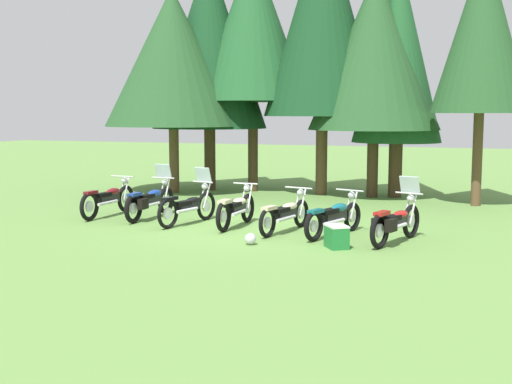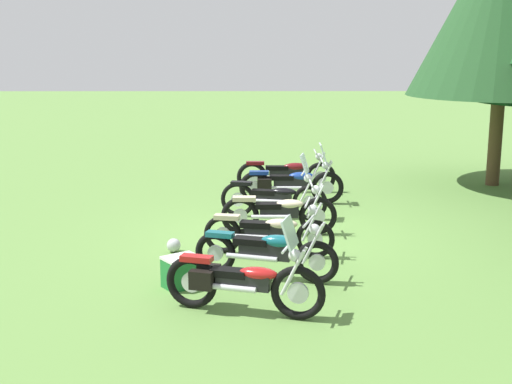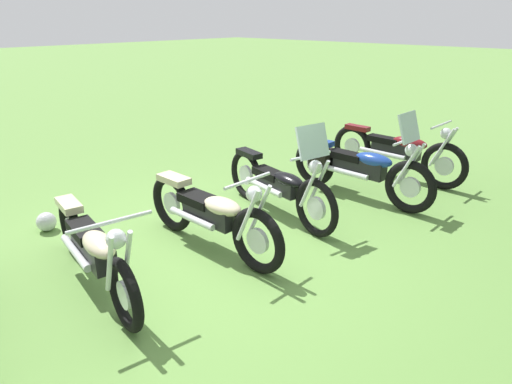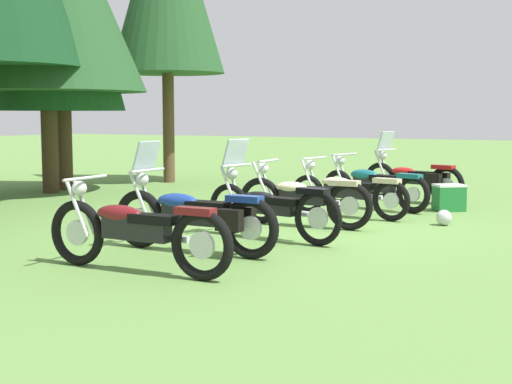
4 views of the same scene
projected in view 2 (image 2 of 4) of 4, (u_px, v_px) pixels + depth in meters
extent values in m
plane|color=#608C42|center=(276.00, 235.00, 13.18)|extent=(80.00, 80.00, 0.00)
torus|color=black|center=(320.00, 177.00, 16.90)|extent=(0.12, 0.75, 0.75)
cylinder|color=silver|center=(320.00, 177.00, 16.90)|extent=(0.05, 0.29, 0.29)
torus|color=black|center=(252.00, 177.00, 16.92)|extent=(0.12, 0.75, 0.75)
cylinder|color=silver|center=(252.00, 177.00, 16.92)|extent=(0.05, 0.29, 0.29)
cube|color=black|center=(286.00, 173.00, 16.88)|extent=(0.18, 0.83, 0.25)
ellipsoid|color=maroon|center=(296.00, 167.00, 16.85)|extent=(0.22, 0.59, 0.19)
cube|color=black|center=(277.00, 168.00, 16.86)|extent=(0.21, 0.56, 0.10)
cube|color=maroon|center=(255.00, 163.00, 16.84)|extent=(0.16, 0.44, 0.08)
cylinder|color=silver|center=(318.00, 165.00, 16.90)|extent=(0.05, 0.34, 0.65)
cylinder|color=silver|center=(318.00, 166.00, 16.77)|extent=(0.05, 0.34, 0.65)
cylinder|color=silver|center=(315.00, 152.00, 16.77)|extent=(0.70, 0.05, 0.04)
sphere|color=silver|center=(319.00, 157.00, 16.79)|extent=(0.17, 0.17, 0.17)
cylinder|color=silver|center=(279.00, 177.00, 16.80)|extent=(0.09, 0.83, 0.08)
torus|color=black|center=(327.00, 188.00, 15.68)|extent=(0.13, 0.75, 0.75)
cylinder|color=silver|center=(327.00, 188.00, 15.68)|extent=(0.05, 0.29, 0.28)
torus|color=black|center=(256.00, 188.00, 15.70)|extent=(0.13, 0.75, 0.75)
cylinder|color=silver|center=(256.00, 188.00, 15.70)|extent=(0.05, 0.29, 0.28)
cube|color=black|center=(291.00, 183.00, 15.67)|extent=(0.21, 0.81, 0.25)
ellipsoid|color=navy|center=(301.00, 176.00, 15.63)|extent=(0.26, 0.58, 0.20)
cube|color=black|center=(282.00, 178.00, 15.64)|extent=(0.24, 0.54, 0.10)
cube|color=navy|center=(259.00, 173.00, 15.62)|extent=(0.19, 0.44, 0.08)
cylinder|color=silver|center=(325.00, 174.00, 15.69)|extent=(0.05, 0.34, 0.65)
cylinder|color=silver|center=(325.00, 176.00, 15.55)|extent=(0.05, 0.34, 0.65)
cylinder|color=silver|center=(322.00, 160.00, 15.55)|extent=(0.68, 0.05, 0.04)
sphere|color=silver|center=(326.00, 165.00, 15.57)|extent=(0.17, 0.17, 0.17)
cylinder|color=silver|center=(284.00, 188.00, 15.56)|extent=(0.09, 0.81, 0.08)
cube|color=silver|center=(323.00, 152.00, 15.51)|extent=(0.44, 0.16, 0.39)
cube|color=black|center=(264.00, 182.00, 15.83)|extent=(0.15, 0.32, 0.26)
cube|color=black|center=(264.00, 185.00, 15.52)|extent=(0.15, 0.32, 0.26)
torus|color=black|center=(310.00, 203.00, 14.26)|extent=(0.23, 0.74, 0.73)
cylinder|color=silver|center=(310.00, 203.00, 14.26)|extent=(0.11, 0.29, 0.29)
torus|color=black|center=(238.00, 200.00, 14.54)|extent=(0.23, 0.74, 0.73)
cylinder|color=silver|center=(238.00, 200.00, 14.54)|extent=(0.11, 0.29, 0.29)
cube|color=black|center=(273.00, 197.00, 14.38)|extent=(0.33, 0.78, 0.20)
ellipsoid|color=black|center=(283.00, 192.00, 14.32)|extent=(0.34, 0.57, 0.16)
cube|color=black|center=(264.00, 192.00, 14.40)|extent=(0.32, 0.54, 0.10)
cube|color=black|center=(241.00, 183.00, 14.45)|extent=(0.26, 0.47, 0.08)
cylinder|color=silver|center=(308.00, 188.00, 14.27)|extent=(0.11, 0.34, 0.65)
cylinder|color=silver|center=(307.00, 189.00, 14.14)|extent=(0.11, 0.34, 0.65)
cylinder|color=silver|center=(304.00, 172.00, 14.15)|extent=(0.62, 0.16, 0.04)
sphere|color=silver|center=(308.00, 178.00, 14.16)|extent=(0.20, 0.20, 0.17)
cylinder|color=silver|center=(265.00, 201.00, 14.31)|extent=(0.23, 0.76, 0.08)
cube|color=silver|center=(305.00, 164.00, 14.11)|extent=(0.46, 0.24, 0.39)
torus|color=black|center=(318.00, 216.00, 13.16)|extent=(0.11, 0.73, 0.73)
cylinder|color=silver|center=(318.00, 216.00, 13.16)|extent=(0.05, 0.28, 0.28)
torus|color=black|center=(240.00, 216.00, 13.16)|extent=(0.11, 0.73, 0.73)
cylinder|color=silver|center=(240.00, 216.00, 13.16)|extent=(0.05, 0.28, 0.28)
cube|color=black|center=(279.00, 211.00, 13.14)|extent=(0.24, 0.74, 0.22)
ellipsoid|color=beige|center=(290.00, 204.00, 13.11)|extent=(0.29, 0.53, 0.17)
cube|color=black|center=(268.00, 206.00, 13.12)|extent=(0.27, 0.49, 0.10)
cube|color=beige|center=(244.00, 199.00, 13.09)|extent=(0.21, 0.44, 0.08)
cylinder|color=silver|center=(315.00, 200.00, 13.18)|extent=(0.05, 0.34, 0.65)
cylinder|color=silver|center=(315.00, 202.00, 13.01)|extent=(0.05, 0.34, 0.65)
cylinder|color=silver|center=(311.00, 184.00, 13.03)|extent=(0.65, 0.04, 0.04)
sphere|color=silver|center=(316.00, 190.00, 13.05)|extent=(0.17, 0.17, 0.17)
cylinder|color=silver|center=(271.00, 217.00, 13.02)|extent=(0.09, 0.74, 0.08)
torus|color=black|center=(315.00, 239.00, 11.73)|extent=(0.22, 0.68, 0.67)
cylinder|color=silver|center=(315.00, 239.00, 11.73)|extent=(0.10, 0.26, 0.26)
torus|color=black|center=(223.00, 234.00, 12.01)|extent=(0.22, 0.68, 0.67)
cylinder|color=silver|center=(223.00, 234.00, 12.01)|extent=(0.10, 0.26, 0.26)
cube|color=black|center=(268.00, 231.00, 11.85)|extent=(0.35, 0.82, 0.23)
ellipsoid|color=beige|center=(281.00, 224.00, 11.78)|extent=(0.35, 0.60, 0.18)
cube|color=black|center=(256.00, 224.00, 11.86)|extent=(0.33, 0.57, 0.10)
cube|color=beige|center=(227.00, 217.00, 11.93)|extent=(0.26, 0.47, 0.08)
cylinder|color=silver|center=(312.00, 221.00, 11.75)|extent=(0.10, 0.34, 0.65)
cylinder|color=silver|center=(311.00, 223.00, 11.60)|extent=(0.10, 0.34, 0.65)
cylinder|color=silver|center=(308.00, 202.00, 11.62)|extent=(0.72, 0.17, 0.04)
sphere|color=silver|center=(313.00, 210.00, 11.63)|extent=(0.20, 0.20, 0.17)
cylinder|color=silver|center=(257.00, 237.00, 11.77)|extent=(0.22, 0.80, 0.08)
torus|color=black|center=(317.00, 262.00, 10.48)|extent=(0.31, 0.68, 0.68)
cylinder|color=silver|center=(317.00, 262.00, 10.48)|extent=(0.12, 0.26, 0.25)
torus|color=black|center=(215.00, 253.00, 10.95)|extent=(0.31, 0.68, 0.68)
cylinder|color=silver|center=(215.00, 253.00, 10.95)|extent=(0.12, 0.26, 0.25)
cube|color=black|center=(265.00, 250.00, 10.69)|extent=(0.43, 0.84, 0.26)
ellipsoid|color=#14606B|center=(279.00, 242.00, 10.59)|extent=(0.40, 0.62, 0.20)
cube|color=black|center=(251.00, 241.00, 10.73)|extent=(0.38, 0.59, 0.10)
cube|color=#14606B|center=(220.00, 234.00, 10.86)|extent=(0.30, 0.47, 0.08)
cylinder|color=silver|center=(315.00, 242.00, 10.50)|extent=(0.14, 0.33, 0.65)
cylinder|color=silver|center=(313.00, 244.00, 10.37)|extent=(0.14, 0.33, 0.65)
cylinder|color=silver|center=(309.00, 221.00, 10.39)|extent=(0.70, 0.25, 0.04)
sphere|color=silver|center=(314.00, 229.00, 10.39)|extent=(0.21, 0.21, 0.17)
cylinder|color=silver|center=(252.00, 257.00, 10.65)|extent=(0.32, 0.80, 0.08)
torus|color=black|center=(298.00, 293.00, 9.10)|extent=(0.32, 0.74, 0.74)
cylinder|color=silver|center=(298.00, 293.00, 9.10)|extent=(0.13, 0.29, 0.29)
torus|color=black|center=(192.00, 282.00, 9.51)|extent=(0.32, 0.74, 0.74)
cylinder|color=silver|center=(192.00, 282.00, 9.51)|extent=(0.13, 0.29, 0.29)
cube|color=black|center=(244.00, 281.00, 9.29)|extent=(0.40, 0.77, 0.21)
ellipsoid|color=#B21919|center=(258.00, 273.00, 9.21)|extent=(0.38, 0.58, 0.16)
cube|color=black|center=(229.00, 273.00, 9.32)|extent=(0.36, 0.54, 0.10)
cube|color=#B21919|center=(197.00, 258.00, 9.42)|extent=(0.29, 0.47, 0.08)
cylinder|color=silver|center=(295.00, 269.00, 9.12)|extent=(0.14, 0.33, 0.65)
cylinder|color=silver|center=(293.00, 273.00, 8.99)|extent=(0.14, 0.33, 0.65)
cylinder|color=silver|center=(288.00, 246.00, 9.01)|extent=(0.62, 0.22, 0.04)
sphere|color=silver|center=(295.00, 255.00, 9.01)|extent=(0.21, 0.21, 0.17)
cylinder|color=silver|center=(229.00, 288.00, 9.24)|extent=(0.29, 0.74, 0.08)
cube|color=silver|center=(290.00, 233.00, 8.96)|extent=(0.47, 0.27, 0.39)
cube|color=black|center=(209.00, 273.00, 9.58)|extent=(0.23, 0.35, 0.26)
cube|color=black|center=(201.00, 280.00, 9.30)|extent=(0.23, 0.35, 0.26)
cylinder|color=brown|center=(495.00, 141.00, 17.63)|extent=(0.34, 0.34, 2.30)
cone|color=#234C26|center=(506.00, 0.00, 16.89)|extent=(4.64, 4.64, 4.66)
cube|color=#1E7233|center=(181.00, 273.00, 10.36)|extent=(0.60, 0.63, 0.44)
cube|color=silver|center=(181.00, 258.00, 10.31)|extent=(0.61, 0.64, 0.04)
sphere|color=silver|center=(174.00, 245.00, 12.11)|extent=(0.25, 0.25, 0.25)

